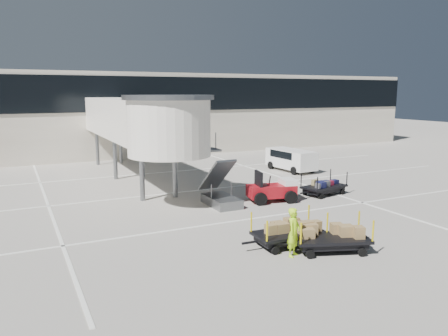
{
  "coord_description": "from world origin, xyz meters",
  "views": [
    {
      "loc": [
        -11.55,
        -16.04,
        6.18
      ],
      "look_at": [
        -1.02,
        5.45,
        2.0
      ],
      "focal_mm": 35.0,
      "sensor_mm": 36.0,
      "label": 1
    }
  ],
  "objects_px": {
    "ground_worker": "(294,232)",
    "minivan": "(290,158)",
    "baggage_tug": "(273,190)",
    "suitcase_cart": "(322,187)",
    "box_cart_far": "(289,232)",
    "box_cart_near": "(333,239)"
  },
  "relations": [
    {
      "from": "ground_worker",
      "to": "minivan",
      "type": "distance_m",
      "value": 18.58
    },
    {
      "from": "ground_worker",
      "to": "baggage_tug",
      "type": "bearing_deg",
      "value": 30.33
    },
    {
      "from": "box_cart_far",
      "to": "suitcase_cart",
      "type": "bearing_deg",
      "value": 45.69
    },
    {
      "from": "baggage_tug",
      "to": "suitcase_cart",
      "type": "xyz_separation_m",
      "value": [
        3.51,
        -0.04,
        -0.17
      ]
    },
    {
      "from": "baggage_tug",
      "to": "box_cart_near",
      "type": "bearing_deg",
      "value": -93.92
    },
    {
      "from": "box_cart_far",
      "to": "box_cart_near",
      "type": "bearing_deg",
      "value": -45.55
    },
    {
      "from": "baggage_tug",
      "to": "ground_worker",
      "type": "xyz_separation_m",
      "value": [
        -3.86,
        -7.55,
        0.29
      ]
    },
    {
      "from": "box_cart_near",
      "to": "ground_worker",
      "type": "distance_m",
      "value": 1.73
    },
    {
      "from": "box_cart_far",
      "to": "ground_worker",
      "type": "bearing_deg",
      "value": -112.68
    },
    {
      "from": "box_cart_near",
      "to": "ground_worker",
      "type": "relative_size",
      "value": 1.92
    },
    {
      "from": "baggage_tug",
      "to": "box_cart_near",
      "type": "relative_size",
      "value": 0.81
    },
    {
      "from": "box_cart_near",
      "to": "suitcase_cart",
      "type": "bearing_deg",
      "value": 73.72
    },
    {
      "from": "baggage_tug",
      "to": "suitcase_cart",
      "type": "distance_m",
      "value": 3.51
    },
    {
      "from": "box_cart_near",
      "to": "baggage_tug",
      "type": "bearing_deg",
      "value": 94.23
    },
    {
      "from": "suitcase_cart",
      "to": "ground_worker",
      "type": "distance_m",
      "value": 10.53
    },
    {
      "from": "ground_worker",
      "to": "minivan",
      "type": "xyz_separation_m",
      "value": [
        10.44,
        15.37,
        0.06
      ]
    },
    {
      "from": "suitcase_cart",
      "to": "minivan",
      "type": "bearing_deg",
      "value": 57.82
    },
    {
      "from": "box_cart_near",
      "to": "minivan",
      "type": "xyz_separation_m",
      "value": [
        8.78,
        15.67,
        0.48
      ]
    },
    {
      "from": "box_cart_near",
      "to": "box_cart_far",
      "type": "bearing_deg",
      "value": 151.99
    },
    {
      "from": "baggage_tug",
      "to": "suitcase_cart",
      "type": "relative_size",
      "value": 0.83
    },
    {
      "from": "box_cart_near",
      "to": "minivan",
      "type": "height_order",
      "value": "minivan"
    },
    {
      "from": "ground_worker",
      "to": "minivan",
      "type": "bearing_deg",
      "value": 23.24
    }
  ]
}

